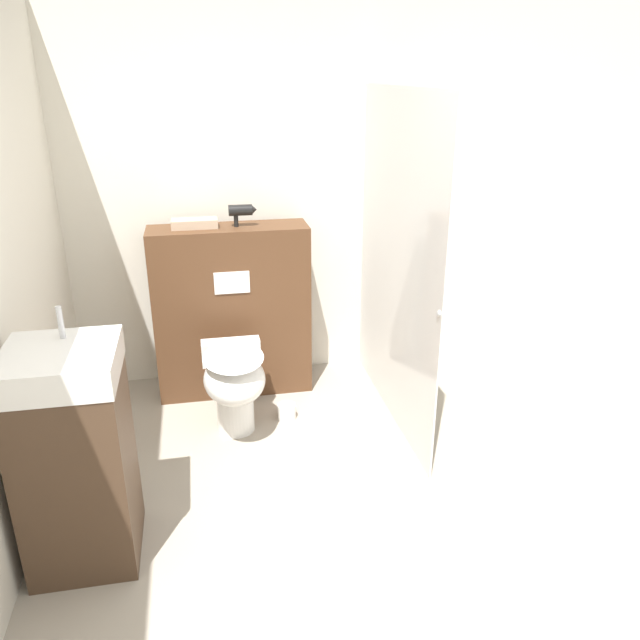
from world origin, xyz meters
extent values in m
plane|color=#9E9384|center=(0.00, 0.00, 0.00)|extent=(12.00, 12.00, 0.00)
cube|color=silver|center=(0.00, 2.36, 1.25)|extent=(8.00, 0.06, 2.50)
cube|color=#51331E|center=(-0.53, 2.08, 0.57)|extent=(1.01, 0.31, 1.13)
cube|color=white|center=(-0.53, 1.92, 0.82)|extent=(0.22, 0.01, 0.14)
cube|color=silver|center=(0.42, 1.58, 0.98)|extent=(0.01, 1.50, 1.97)
sphere|color=#B2B2B7|center=(0.42, 0.86, 0.94)|extent=(0.04, 0.04, 0.04)
cylinder|color=white|center=(-0.57, 1.53, 0.18)|extent=(0.22, 0.22, 0.36)
ellipsoid|color=white|center=(-0.57, 1.45, 0.39)|extent=(0.36, 0.48, 0.26)
ellipsoid|color=white|center=(-0.57, 1.45, 0.53)|extent=(0.35, 0.47, 0.02)
cube|color=white|center=(-0.57, 1.72, 0.44)|extent=(0.36, 0.11, 0.15)
cube|color=#473323|center=(-1.30, 0.62, 0.44)|extent=(0.44, 0.46, 0.88)
cube|color=white|center=(-1.30, 0.62, 0.94)|extent=(0.45, 0.47, 0.13)
cylinder|color=silver|center=(-1.30, 0.75, 1.08)|extent=(0.02, 0.02, 0.14)
cylinder|color=black|center=(-0.45, 2.07, 1.24)|extent=(0.15, 0.07, 0.07)
cone|color=black|center=(-0.36, 2.07, 1.24)|extent=(0.03, 0.06, 0.06)
cylinder|color=black|center=(-0.48, 2.07, 1.18)|extent=(0.03, 0.03, 0.10)
cube|color=tan|center=(-0.73, 2.10, 1.16)|extent=(0.28, 0.13, 0.05)
cylinder|color=white|center=(-0.25, 1.60, 0.05)|extent=(0.11, 0.11, 0.10)
camera|label=1|loc=(-0.71, -1.80, 2.05)|focal=35.00mm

